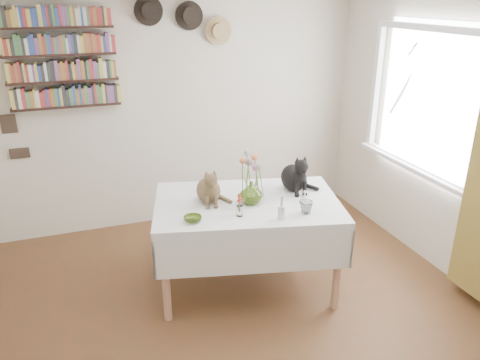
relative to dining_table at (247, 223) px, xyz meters
name	(u,v)px	position (x,y,z in m)	size (l,w,h in m)	color
room	(255,186)	(-0.21, -0.70, 0.64)	(4.08, 4.58, 2.58)	brown
window	(423,112)	(1.75, 0.10, 0.78)	(0.12, 1.52, 1.32)	white
dining_table	(247,223)	(0.00, 0.00, 0.00)	(1.70, 1.30, 0.81)	white
tabby_cat	(208,184)	(-0.30, 0.10, 0.36)	(0.21, 0.27, 0.32)	olive
black_cat	(294,171)	(0.46, 0.09, 0.38)	(0.23, 0.30, 0.35)	black
flower_vase	(251,193)	(0.01, -0.05, 0.29)	(0.18, 0.18, 0.19)	#94B544
green_bowl	(193,219)	(-0.52, -0.21, 0.22)	(0.14, 0.14, 0.04)	#94B544
drinking_glass	(306,207)	(0.35, -0.36, 0.25)	(0.11, 0.11, 0.10)	white
candlestick	(281,211)	(0.12, -0.40, 0.27)	(0.05, 0.05, 0.20)	white
berry_jar	(239,205)	(-0.15, -0.24, 0.29)	(0.05, 0.05, 0.21)	white
porcelain_figurine	(305,196)	(0.46, -0.13, 0.24)	(0.04, 0.04, 0.08)	white
flower_bouquet	(251,164)	(0.01, -0.04, 0.54)	(0.17, 0.13, 0.39)	#4C7233
bookshelf_unit	(61,59)	(-1.31, 1.46, 1.23)	(1.00, 0.16, 0.91)	black
wall_hats	(187,19)	(-0.10, 1.48, 1.56)	(0.98, 0.09, 0.48)	black
wall_art_plaques	(13,136)	(-1.84, 1.53, 0.51)	(0.21, 0.02, 0.44)	#38281E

